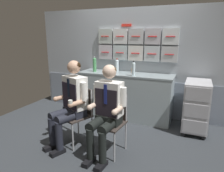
{
  "coord_description": "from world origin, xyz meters",
  "views": [
    {
      "loc": [
        1.26,
        -2.62,
        1.63
      ],
      "look_at": [
        0.13,
        0.06,
        0.9
      ],
      "focal_mm": 32.78,
      "sensor_mm": 36.0,
      "label": 1
    }
  ],
  "objects_px": {
    "folding_chair_right": "(112,116)",
    "folding_chair_left": "(80,109)",
    "crew_member_right": "(106,108)",
    "crew_member_left": "(71,100)",
    "water_bottle_short": "(117,65)",
    "espresso_cup_small": "(107,69)",
    "service_trolley": "(196,105)"
  },
  "relations": [
    {
      "from": "folding_chair_right",
      "to": "folding_chair_left",
      "type": "bearing_deg",
      "value": 175.21
    },
    {
      "from": "folding_chair_left",
      "to": "crew_member_right",
      "type": "relative_size",
      "value": 0.67
    },
    {
      "from": "crew_member_left",
      "to": "folding_chair_right",
      "type": "distance_m",
      "value": 0.65
    },
    {
      "from": "folding_chair_right",
      "to": "water_bottle_short",
      "type": "bearing_deg",
      "value": 108.77
    },
    {
      "from": "folding_chair_left",
      "to": "folding_chair_right",
      "type": "distance_m",
      "value": 0.56
    },
    {
      "from": "folding_chair_right",
      "to": "crew_member_right",
      "type": "xyz_separation_m",
      "value": [
        -0.01,
        -0.16,
        0.17
      ]
    },
    {
      "from": "folding_chair_left",
      "to": "espresso_cup_small",
      "type": "xyz_separation_m",
      "value": [
        -0.13,
        1.3,
        0.42
      ]
    },
    {
      "from": "service_trolley",
      "to": "espresso_cup_small",
      "type": "relative_size",
      "value": 12.24
    },
    {
      "from": "service_trolley",
      "to": "crew_member_right",
      "type": "bearing_deg",
      "value": -131.79
    },
    {
      "from": "crew_member_left",
      "to": "crew_member_right",
      "type": "height_order",
      "value": "crew_member_left"
    },
    {
      "from": "service_trolley",
      "to": "folding_chair_left",
      "type": "relative_size",
      "value": 1.05
    },
    {
      "from": "folding_chair_left",
      "to": "espresso_cup_small",
      "type": "relative_size",
      "value": 11.67
    },
    {
      "from": "crew_member_left",
      "to": "water_bottle_short",
      "type": "bearing_deg",
      "value": 83.66
    },
    {
      "from": "folding_chair_right",
      "to": "espresso_cup_small",
      "type": "height_order",
      "value": "espresso_cup_small"
    },
    {
      "from": "folding_chair_left",
      "to": "crew_member_right",
      "type": "xyz_separation_m",
      "value": [
        0.54,
        -0.21,
        0.17
      ]
    },
    {
      "from": "folding_chair_left",
      "to": "crew_member_left",
      "type": "bearing_deg",
      "value": -111.38
    },
    {
      "from": "folding_chair_left",
      "to": "water_bottle_short",
      "type": "bearing_deg",
      "value": 85.49
    },
    {
      "from": "folding_chair_right",
      "to": "crew_member_left",
      "type": "bearing_deg",
      "value": -170.61
    },
    {
      "from": "water_bottle_short",
      "to": "espresso_cup_small",
      "type": "bearing_deg",
      "value": 178.4
    },
    {
      "from": "folding_chair_left",
      "to": "crew_member_right",
      "type": "distance_m",
      "value": 0.61
    },
    {
      "from": "folding_chair_left",
      "to": "crew_member_left",
      "type": "xyz_separation_m",
      "value": [
        -0.06,
        -0.15,
        0.19
      ]
    },
    {
      "from": "folding_chair_left",
      "to": "water_bottle_short",
      "type": "height_order",
      "value": "water_bottle_short"
    },
    {
      "from": "service_trolley",
      "to": "folding_chair_left",
      "type": "bearing_deg",
      "value": -147.94
    },
    {
      "from": "espresso_cup_small",
      "to": "folding_chair_right",
      "type": "bearing_deg",
      "value": -62.84
    },
    {
      "from": "folding_chair_right",
      "to": "crew_member_right",
      "type": "distance_m",
      "value": 0.23
    },
    {
      "from": "folding_chair_right",
      "to": "crew_member_right",
      "type": "bearing_deg",
      "value": -95.07
    },
    {
      "from": "crew_member_left",
      "to": "folding_chair_right",
      "type": "relative_size",
      "value": 1.52
    },
    {
      "from": "service_trolley",
      "to": "espresso_cup_small",
      "type": "height_order",
      "value": "espresso_cup_small"
    },
    {
      "from": "folding_chair_right",
      "to": "service_trolley",
      "type": "bearing_deg",
      "value": 44.63
    },
    {
      "from": "crew_member_right",
      "to": "crew_member_left",
      "type": "bearing_deg",
      "value": 174.45
    },
    {
      "from": "water_bottle_short",
      "to": "crew_member_left",
      "type": "bearing_deg",
      "value": -96.34
    },
    {
      "from": "service_trolley",
      "to": "crew_member_right",
      "type": "relative_size",
      "value": 0.7
    }
  ]
}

